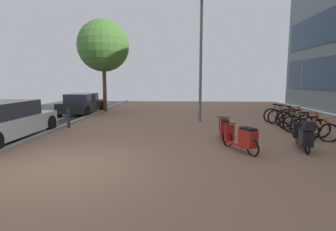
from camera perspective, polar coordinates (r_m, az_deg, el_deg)
ground at (r=6.41m, az=-10.14°, el=-11.58°), size 21.00×40.00×0.13m
bicycle_rack_00 at (r=10.39m, az=29.70°, el=-3.05°), size 1.24×0.50×0.93m
bicycle_rack_01 at (r=10.96m, az=28.20°, el=-2.32°), size 1.33×0.53×1.00m
bicycle_rack_02 at (r=11.54m, az=26.84°, el=-1.75°), size 1.27×0.75×1.02m
bicycle_rack_03 at (r=12.15m, az=25.82°, el=-1.29°), size 1.24×0.70×0.99m
bicycle_rack_04 at (r=12.79m, az=25.28°, el=-0.79°), size 1.40×0.59×1.03m
bicycle_rack_05 at (r=13.33m, az=23.61°, el=-0.40°), size 1.29×0.77×1.02m
bicycle_rack_06 at (r=13.94m, az=22.69°, el=-0.03°), size 1.37×0.52×1.02m
scooter_near at (r=7.95m, az=15.84°, el=-4.82°), size 0.88×1.53×0.78m
scooter_mid at (r=8.83m, az=27.31°, el=-3.95°), size 0.71×1.80×0.96m
scooter_far at (r=9.47m, az=12.04°, el=-2.76°), size 0.55×1.74×0.76m
parked_car_near at (r=10.90m, az=-32.01°, el=-1.11°), size 1.92×4.41×1.33m
parked_car_far at (r=17.47m, az=-18.03°, el=2.42°), size 1.82×3.92×1.24m
lamp_post at (r=13.46m, az=7.08°, el=13.16°), size 0.20×0.52×6.12m
street_tree at (r=18.41m, az=-13.76°, el=14.35°), size 3.37×3.37×5.99m
bollard_far at (r=12.35m, az=-20.65°, el=-0.44°), size 0.12×0.12×0.88m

